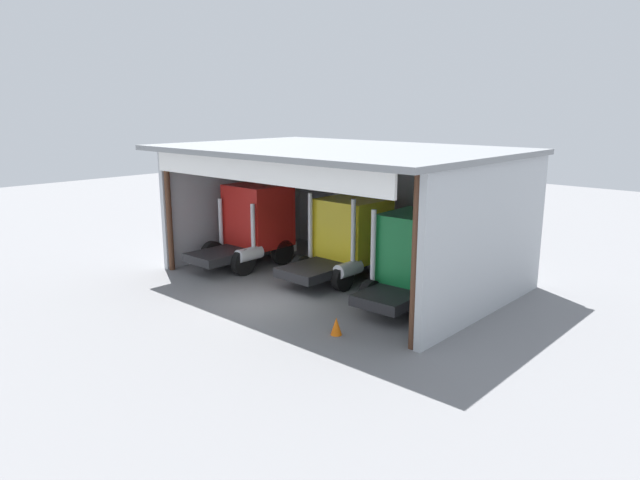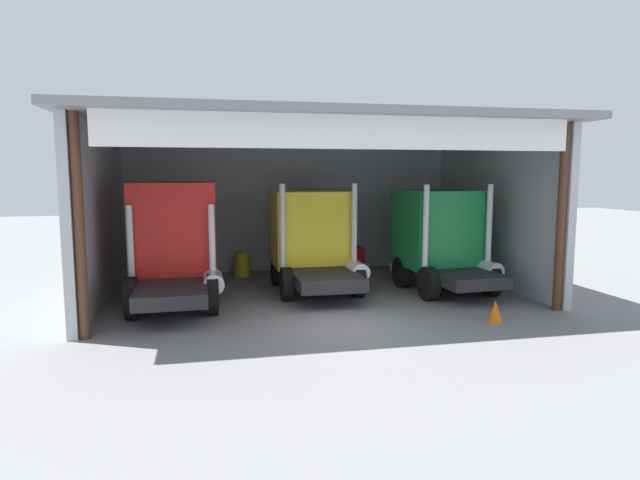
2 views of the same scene
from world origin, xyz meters
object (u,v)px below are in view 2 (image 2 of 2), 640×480
Objects in this scene: oil_drum at (242,265)px; truck_green_center_bay at (441,237)px; truck_red_center_left_bay at (174,241)px; truck_yellow_yard_outside at (313,238)px; tool_cart at (351,260)px; traffic_cone at (495,311)px.

truck_green_center_bay is at bearing -30.90° from oil_drum.
oil_drum is (2.24, 3.87, -1.42)m from truck_red_center_left_bay.
truck_red_center_left_bay is 5.44× the size of oil_drum.
truck_yellow_yard_outside reaches higher than tool_cart.
tool_cart is at bearing 103.15° from traffic_cone.
truck_yellow_yard_outside reaches higher than truck_green_center_bay.
truck_red_center_left_bay is at bearing 154.93° from traffic_cone.
traffic_cone is (5.91, -7.68, -0.16)m from oil_drum.
oil_drum is 4.16m from tool_cart.
truck_green_center_bay is 4.35× the size of tool_cart.
traffic_cone is at bearing -76.85° from tool_cart.
truck_red_center_left_bay reaches higher than traffic_cone.
truck_red_center_left_bay reaches higher than tool_cart.
truck_yellow_yard_outside is at bearing 15.08° from truck_red_center_left_bay.
truck_green_center_bay is 4.94× the size of oil_drum.
traffic_cone is at bearing -52.41° from oil_drum.
truck_red_center_left_bay is 1.10× the size of truck_green_center_bay.
truck_red_center_left_bay is 0.98× the size of truck_yellow_yard_outside.
truck_red_center_left_bay reaches higher than truck_yellow_yard_outside.
truck_red_center_left_bay is 8.56× the size of traffic_cone.
truck_yellow_yard_outside reaches higher than oil_drum.
truck_yellow_yard_outside is 3.63m from oil_drum.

